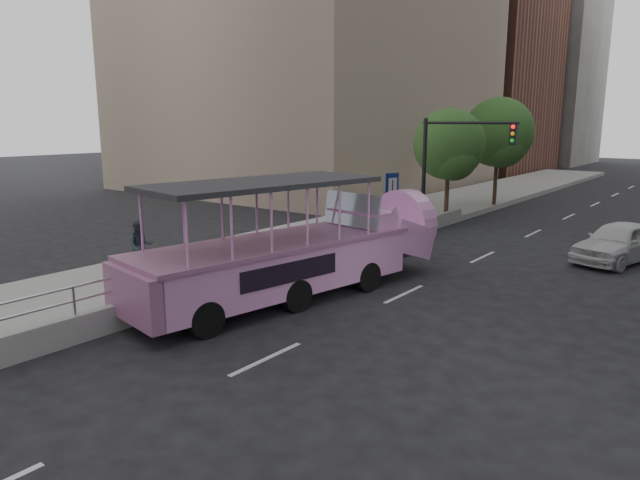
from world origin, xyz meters
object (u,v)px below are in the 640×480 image
(street_tree_far, at_px, (499,135))
(pedestrian_mid, at_px, (141,246))
(traffic_signal, at_px, (449,158))
(duck_boat, at_px, (302,252))
(car, at_px, (619,242))
(street_tree_near, at_px, (450,147))
(parking_sign, at_px, (392,202))

(street_tree_far, bearing_deg, pedestrian_mid, -98.93)
(pedestrian_mid, bearing_deg, street_tree_far, 20.13)
(traffic_signal, bearing_deg, pedestrian_mid, -111.36)
(duck_boat, xyz_separation_m, pedestrian_mid, (-5.09, -2.01, -0.17))
(duck_boat, relative_size, car, 2.45)
(traffic_signal, relative_size, street_tree_near, 0.91)
(parking_sign, relative_size, traffic_signal, 0.59)
(traffic_signal, bearing_deg, street_tree_far, 98.43)
(parking_sign, bearing_deg, pedestrian_mid, -113.06)
(car, bearing_deg, street_tree_far, 145.89)
(duck_boat, bearing_deg, pedestrian_mid, -158.45)
(pedestrian_mid, height_order, street_tree_near, street_tree_near)
(traffic_signal, bearing_deg, duck_boat, -88.49)
(car, height_order, street_tree_far, street_tree_far)
(street_tree_near, bearing_deg, parking_sign, -84.24)
(car, relative_size, traffic_signal, 0.84)
(duck_boat, xyz_separation_m, parking_sign, (-1.20, 7.12, 0.60))
(parking_sign, distance_m, traffic_signal, 3.69)
(car, bearing_deg, pedestrian_mid, -118.84)
(pedestrian_mid, distance_m, traffic_signal, 13.43)
(car, relative_size, parking_sign, 1.44)
(duck_boat, distance_m, pedestrian_mid, 5.47)
(duck_boat, distance_m, traffic_signal, 10.54)
(car, bearing_deg, street_tree_near, 171.99)
(street_tree_near, bearing_deg, pedestrian_mid, -101.55)
(street_tree_near, bearing_deg, car, -23.22)
(pedestrian_mid, distance_m, street_tree_near, 16.29)
(parking_sign, height_order, street_tree_far, street_tree_far)
(traffic_signal, distance_m, street_tree_near, 3.80)
(pedestrian_mid, relative_size, street_tree_far, 0.25)
(pedestrian_mid, bearing_deg, car, -14.99)
(parking_sign, height_order, traffic_signal, traffic_signal)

